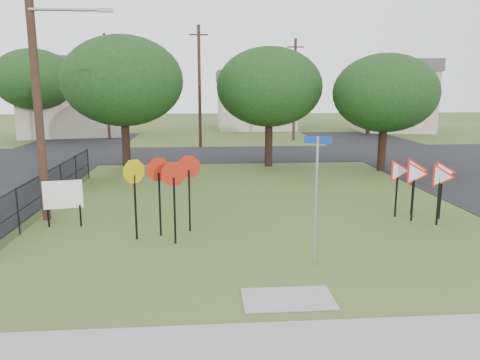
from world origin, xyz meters
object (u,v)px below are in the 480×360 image
object	(u,v)px
street_name_sign	(316,194)
yield_sign_cluster	(422,175)
info_board	(63,196)
stop_sign_cluster	(164,179)

from	to	relation	value
street_name_sign	yield_sign_cluster	bearing A→B (deg)	39.98
yield_sign_cluster	info_board	distance (m)	12.14
street_name_sign	stop_sign_cluster	xyz separation A→B (m)	(-4.03, 2.58, -0.07)
street_name_sign	yield_sign_cluster	size ratio (longest dim) A/B	1.41
info_board	street_name_sign	bearing A→B (deg)	-28.02
yield_sign_cluster	info_board	size ratio (longest dim) A/B	1.53
yield_sign_cluster	street_name_sign	bearing A→B (deg)	-140.02
stop_sign_cluster	yield_sign_cluster	xyz separation A→B (m)	(8.70, 1.33, -0.26)
street_name_sign	stop_sign_cluster	distance (m)	4.79
street_name_sign	stop_sign_cluster	bearing A→B (deg)	147.38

